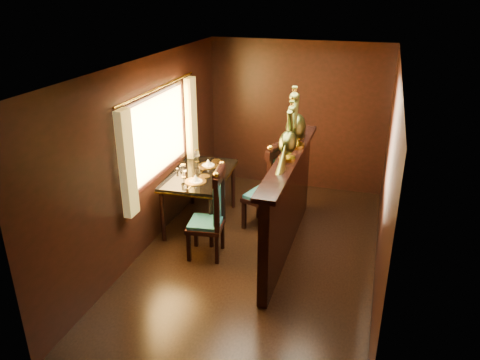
{
  "coord_description": "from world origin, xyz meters",
  "views": [
    {
      "loc": [
        1.33,
        -5.11,
        3.36
      ],
      "look_at": [
        -0.3,
        0.22,
        0.98
      ],
      "focal_mm": 35.0,
      "sensor_mm": 36.0,
      "label": 1
    }
  ],
  "objects_px": {
    "dining_table": "(199,178)",
    "peacock_left": "(288,133)",
    "peacock_right": "(296,116)",
    "chair_left": "(214,210)",
    "chair_right": "(271,184)"
  },
  "relations": [
    {
      "from": "peacock_left",
      "to": "peacock_right",
      "type": "relative_size",
      "value": 0.82
    },
    {
      "from": "chair_right",
      "to": "peacock_left",
      "type": "relative_size",
      "value": 1.98
    },
    {
      "from": "chair_left",
      "to": "chair_right",
      "type": "bearing_deg",
      "value": 51.62
    },
    {
      "from": "dining_table",
      "to": "peacock_left",
      "type": "relative_size",
      "value": 2.06
    },
    {
      "from": "dining_table",
      "to": "chair_right",
      "type": "height_order",
      "value": "chair_right"
    },
    {
      "from": "chair_left",
      "to": "peacock_left",
      "type": "xyz_separation_m",
      "value": [
        0.87,
        0.24,
        1.05
      ]
    },
    {
      "from": "dining_table",
      "to": "chair_right",
      "type": "relative_size",
      "value": 1.04
    },
    {
      "from": "chair_left",
      "to": "peacock_right",
      "type": "xyz_separation_m",
      "value": [
        0.87,
        0.75,
        1.12
      ]
    },
    {
      "from": "peacock_left",
      "to": "peacock_right",
      "type": "height_order",
      "value": "peacock_right"
    },
    {
      "from": "dining_table",
      "to": "chair_left",
      "type": "bearing_deg",
      "value": -60.84
    },
    {
      "from": "chair_left",
      "to": "peacock_right",
      "type": "height_order",
      "value": "peacock_right"
    },
    {
      "from": "dining_table",
      "to": "peacock_left",
      "type": "xyz_separation_m",
      "value": [
        1.38,
        -0.55,
        0.97
      ]
    },
    {
      "from": "dining_table",
      "to": "peacock_left",
      "type": "bearing_deg",
      "value": -25.49
    },
    {
      "from": "peacock_left",
      "to": "peacock_right",
      "type": "distance_m",
      "value": 0.51
    },
    {
      "from": "chair_left",
      "to": "peacock_left",
      "type": "height_order",
      "value": "peacock_left"
    }
  ]
}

